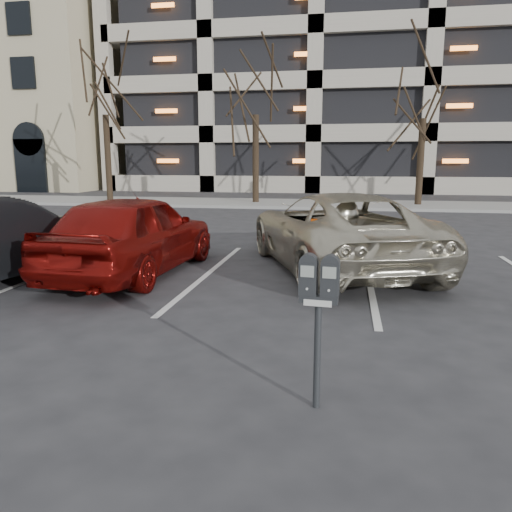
# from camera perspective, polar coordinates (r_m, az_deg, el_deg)

# --- Properties ---
(ground) EXTENTS (140.00, 140.00, 0.00)m
(ground) POSITION_cam_1_polar(r_m,az_deg,el_deg) (6.47, 1.12, -7.03)
(ground) COLOR #28282B
(ground) RESTS_ON ground
(sidewalk) EXTENTS (80.00, 4.00, 0.12)m
(sidewalk) POSITION_cam_1_polar(r_m,az_deg,el_deg) (22.18, 7.66, 5.89)
(sidewalk) COLOR gray
(sidewalk) RESTS_ON ground
(stall_lines) EXTENTS (16.90, 5.20, 0.00)m
(stall_lines) POSITION_cam_1_polar(r_m,az_deg,el_deg) (8.92, -5.45, -1.96)
(stall_lines) COLOR silver
(stall_lines) RESTS_ON ground
(parking_garage) EXTENTS (52.00, 20.00, 19.00)m
(parking_garage) POSITION_cam_1_polar(r_m,az_deg,el_deg) (42.04, 26.89, 19.82)
(parking_garage) COLOR black
(parking_garage) RESTS_ON ground
(tree_a) EXTENTS (3.91, 3.91, 8.90)m
(tree_a) POSITION_cam_1_polar(r_m,az_deg,el_deg) (25.04, -17.15, 20.74)
(tree_a) COLOR black
(tree_a) RESTS_ON ground
(tree_b) EXTENTS (3.81, 3.81, 8.66)m
(tree_b) POSITION_cam_1_polar(r_m,az_deg,el_deg) (22.83, -0.04, 21.77)
(tree_b) COLOR black
(tree_b) RESTS_ON ground
(tree_c) EXTENTS (3.57, 3.57, 8.12)m
(tree_c) POSITION_cam_1_polar(r_m,az_deg,el_deg) (22.61, 18.92, 20.28)
(tree_c) COLOR black
(tree_c) RESTS_ON ground
(parking_meter) EXTENTS (0.33, 0.15, 1.25)m
(parking_meter) POSITION_cam_1_polar(r_m,az_deg,el_deg) (3.96, 7.19, -4.35)
(parking_meter) COLOR black
(parking_meter) RESTS_ON ground
(suv_silver) EXTENTS (4.00, 5.60, 1.42)m
(suv_silver) POSITION_cam_1_polar(r_m,az_deg,el_deg) (9.28, 9.26, 2.85)
(suv_silver) COLOR beige
(suv_silver) RESTS_ON ground
(car_red) EXTENTS (1.96, 4.33, 1.44)m
(car_red) POSITION_cam_1_polar(r_m,az_deg,el_deg) (8.99, -13.82, 2.50)
(car_red) COLOR maroon
(car_red) RESTS_ON ground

